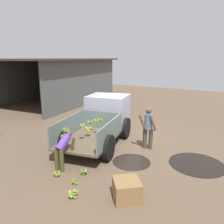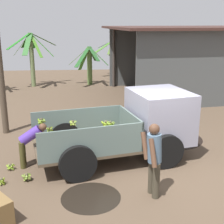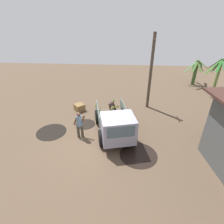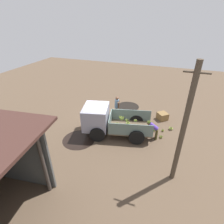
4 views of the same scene
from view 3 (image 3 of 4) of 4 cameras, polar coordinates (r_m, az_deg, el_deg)
ground at (r=10.54m, az=-3.41°, el=-9.67°), size 36.00×36.00×0.00m
mud_patch_0 at (r=9.79m, az=8.61°, el=-13.67°), size 2.04×2.04×0.01m
mud_patch_1 at (r=12.18m, az=-8.67°, el=-3.95°), size 1.35×1.35×0.01m
mud_patch_2 at (r=11.96m, az=-19.16°, el=-6.16°), size 1.90×1.90×0.01m
cargo_truck at (r=10.05m, az=1.44°, el=-4.59°), size 4.62×2.82×1.90m
utility_pole at (r=13.53m, az=12.51°, el=12.47°), size 0.91×0.22×5.61m
banana_palm_0 at (r=20.50m, az=25.58°, el=11.77°), size 2.26×2.42×2.57m
banana_palm_1 at (r=18.42m, az=31.20°, el=10.19°), size 1.96×2.37×3.31m
person_foreground_visitor at (r=10.55m, az=-10.59°, el=-3.80°), size 0.47×0.76×1.70m
person_worker_loading at (r=12.93m, az=0.02°, el=2.21°), size 0.76×0.62×1.20m
banana_bunch_on_ground_0 at (r=13.70m, az=-0.68°, el=0.94°), size 0.24×0.24×0.18m
banana_bunch_on_ground_1 at (r=13.29m, az=-3.56°, el=-0.04°), size 0.25×0.24×0.20m
banana_bunch_on_ground_2 at (r=13.81m, az=-3.88°, el=1.11°), size 0.19×0.20×0.18m
banana_bunch_on_ground_3 at (r=14.29m, az=-5.11°, el=2.19°), size 0.27×0.26×0.21m
wooden_crate_0 at (r=13.86m, az=-10.56°, el=1.51°), size 0.95×0.95×0.53m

